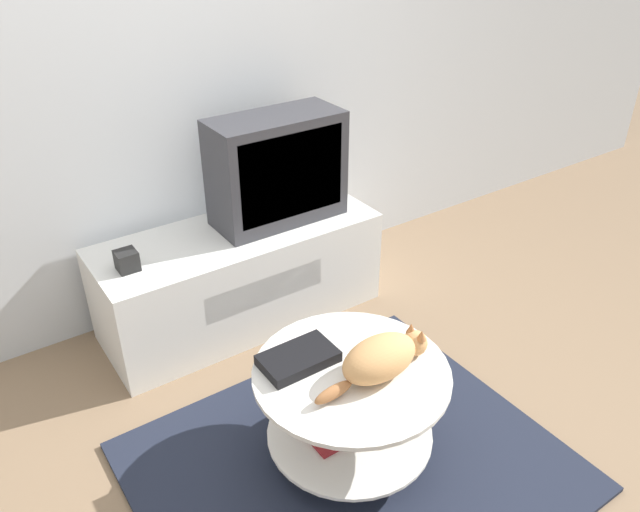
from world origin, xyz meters
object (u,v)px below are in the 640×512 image
object	(u,v)px
speaker	(127,261)
dvd_box	(298,358)
cat	(382,357)
tv	(277,169)

from	to	relation	value
speaker	dvd_box	world-z (taller)	speaker
cat	speaker	bearing A→B (deg)	111.92
dvd_box	cat	size ratio (longest dim) A/B	0.53
dvd_box	tv	bearing A→B (deg)	62.60
speaker	cat	xyz separation A→B (m)	(0.52, -1.08, -0.04)
cat	tv	bearing A→B (deg)	72.92
dvd_box	cat	world-z (taller)	cat
speaker	cat	distance (m)	1.20
tv	cat	distance (m)	1.19
speaker	cat	bearing A→B (deg)	-64.15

